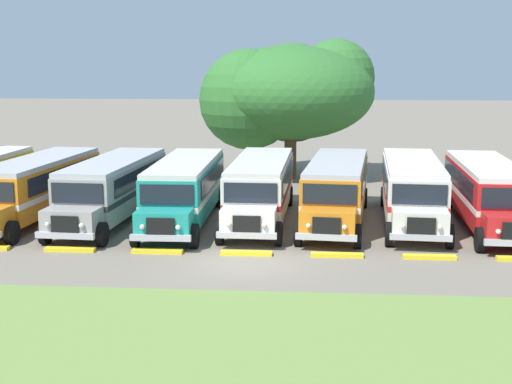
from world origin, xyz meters
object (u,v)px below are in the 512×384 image
at_px(parked_bus_slot_5, 337,187).
at_px(broad_shade_tree, 287,92).
at_px(parked_bus_slot_3, 185,188).
at_px(parked_bus_slot_4, 260,186).
at_px(parked_bus_slot_1, 37,185).
at_px(parked_bus_slot_2, 113,186).
at_px(parked_bus_slot_6, 412,188).
at_px(parked_bus_slot_7, 488,191).

distance_m(parked_bus_slot_5, broad_shade_tree, 13.45).
bearing_deg(parked_bus_slot_3, parked_bus_slot_4, 100.37).
height_order(parked_bus_slot_1, parked_bus_slot_3, same).
height_order(parked_bus_slot_5, broad_shade_tree, broad_shade_tree).
bearing_deg(parked_bus_slot_2, parked_bus_slot_4, 98.63).
relative_size(parked_bus_slot_6, parked_bus_slot_7, 1.00).
bearing_deg(parked_bus_slot_4, broad_shade_tree, 177.68).
bearing_deg(parked_bus_slot_6, parked_bus_slot_5, -81.97).
bearing_deg(parked_bus_slot_1, parked_bus_slot_2, 94.39).
xyz_separation_m(parked_bus_slot_5, parked_bus_slot_6, (3.50, 0.25, 0.00)).
bearing_deg(parked_bus_slot_6, parked_bus_slot_4, -84.67).
bearing_deg(parked_bus_slot_5, parked_bus_slot_6, 99.75).
relative_size(parked_bus_slot_5, broad_shade_tree, 1.01).
height_order(parked_bus_slot_1, parked_bus_slot_6, same).
relative_size(parked_bus_slot_1, parked_bus_slot_4, 1.01).
bearing_deg(parked_bus_slot_5, parked_bus_slot_2, -81.44).
bearing_deg(broad_shade_tree, parked_bus_slot_2, -120.35).
bearing_deg(parked_bus_slot_2, parked_bus_slot_5, 96.48).
bearing_deg(parked_bus_slot_4, parked_bus_slot_3, -77.86).
relative_size(parked_bus_slot_4, parked_bus_slot_5, 0.99).
height_order(parked_bus_slot_2, parked_bus_slot_6, same).
xyz_separation_m(parked_bus_slot_2, parked_bus_slot_3, (3.42, -0.05, 0.00)).
bearing_deg(parked_bus_slot_4, parked_bus_slot_2, -83.60).
bearing_deg(parked_bus_slot_7, parked_bus_slot_3, -86.91).
xyz_separation_m(parked_bus_slot_2, broad_shade_tree, (7.69, 13.14, 3.80)).
height_order(parked_bus_slot_2, parked_bus_slot_7, same).
xyz_separation_m(parked_bus_slot_3, parked_bus_slot_4, (3.48, 0.66, 0.00)).
xyz_separation_m(parked_bus_slot_5, broad_shade_tree, (-2.76, 12.60, 3.80)).
height_order(parked_bus_slot_1, parked_bus_slot_2, same).
bearing_deg(parked_bus_slot_4, parked_bus_slot_5, 90.08).
bearing_deg(parked_bus_slot_7, broad_shade_tree, -141.47).
distance_m(parked_bus_slot_2, parked_bus_slot_3, 3.42).
distance_m(parked_bus_slot_1, parked_bus_slot_4, 10.57).
distance_m(parked_bus_slot_1, parked_bus_slot_6, 17.63).
height_order(parked_bus_slot_6, broad_shade_tree, broad_shade_tree).
xyz_separation_m(parked_bus_slot_2, parked_bus_slot_5, (10.45, 0.54, 0.00)).
relative_size(parked_bus_slot_3, parked_bus_slot_6, 0.99).
distance_m(parked_bus_slot_1, parked_bus_slot_2, 3.65).
height_order(parked_bus_slot_4, parked_bus_slot_6, same).
bearing_deg(broad_shade_tree, parked_bus_slot_5, -77.64).
bearing_deg(parked_bus_slot_5, parked_bus_slot_1, -82.26).
distance_m(parked_bus_slot_6, parked_bus_slot_7, 3.35).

